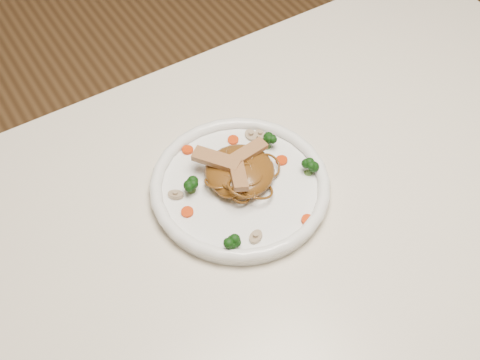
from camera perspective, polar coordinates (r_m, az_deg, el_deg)
table at (r=1.08m, az=6.33°, el=-4.78°), size 1.20×0.80×0.75m
plate at (r=0.99m, az=0.00°, el=-0.80°), size 0.31×0.31×0.02m
noodle_mound at (r=0.99m, az=-0.03°, el=0.80°), size 0.14×0.14×0.04m
chicken_a at (r=0.99m, az=0.74°, el=2.56°), size 0.07×0.03×0.01m
chicken_b at (r=0.98m, az=-2.15°, el=1.87°), size 0.06×0.08×0.01m
chicken_c at (r=0.96m, az=-0.20°, el=0.67°), size 0.05×0.07×0.01m
broccoli_0 at (r=1.03m, az=2.47°, el=3.66°), size 0.04×0.04×0.03m
broccoli_1 at (r=0.97m, az=-4.47°, el=-0.43°), size 0.03×0.03×0.03m
broccoli_2 at (r=0.91m, az=-0.85°, el=-5.73°), size 0.03×0.03×0.03m
broccoli_3 at (r=1.00m, az=6.29°, el=1.26°), size 0.04×0.04×0.03m
carrot_0 at (r=1.05m, az=-0.63°, el=3.65°), size 0.02×0.02×0.00m
carrot_1 at (r=0.96m, az=-4.80°, el=-2.91°), size 0.02×0.02×0.00m
carrot_2 at (r=1.02m, az=3.79°, el=1.79°), size 0.02×0.02×0.00m
carrot_3 at (r=1.04m, az=-4.77°, el=2.74°), size 0.02×0.02×0.00m
carrot_4 at (r=0.95m, az=6.16°, el=-3.64°), size 0.03×0.03×0.00m
mushroom_0 at (r=0.93m, az=1.44°, el=-5.18°), size 0.03×0.03×0.01m
mushroom_1 at (r=1.06m, az=1.85°, el=4.10°), size 0.03×0.03×0.01m
mushroom_2 at (r=0.98m, az=-5.86°, el=-1.33°), size 0.04×0.04×0.01m
mushroom_3 at (r=1.05m, az=1.00°, el=4.06°), size 0.03×0.03×0.01m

